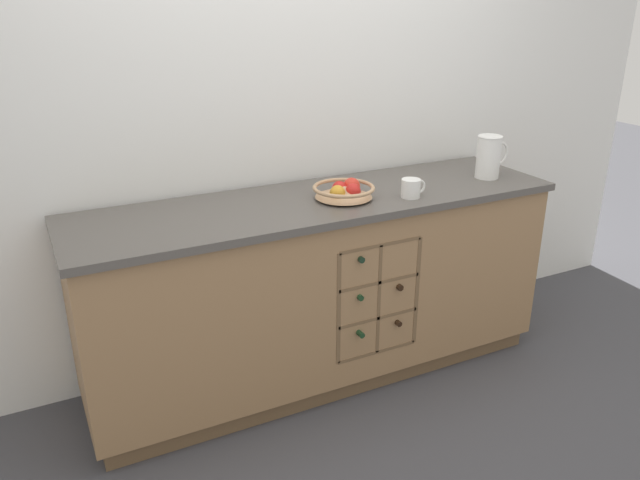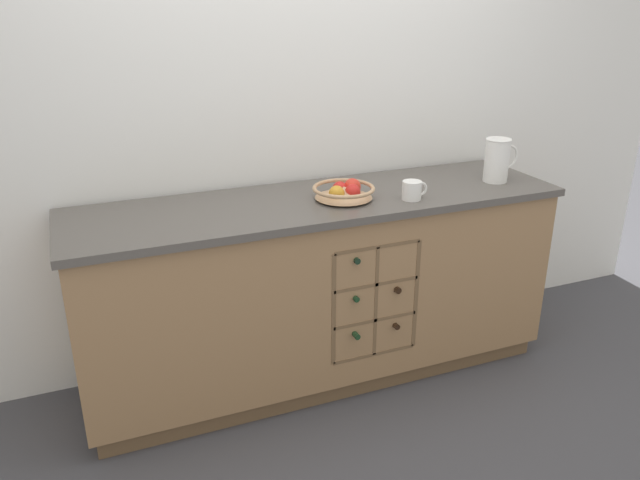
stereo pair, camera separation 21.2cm
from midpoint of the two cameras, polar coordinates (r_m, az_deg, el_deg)
ground_plane at (r=3.27m, az=-1.90°, el=-11.93°), size 14.00×14.00×0.00m
back_wall at (r=3.10m, az=-5.04°, el=11.67°), size 4.66×0.06×2.55m
kitchen_island at (r=3.03m, az=-1.96°, el=-4.49°), size 2.30×0.63×0.93m
fruit_bowl at (r=2.85m, az=0.10°, el=4.55°), size 0.29×0.29×0.09m
white_pitcher at (r=3.25m, az=13.40°, el=7.47°), size 0.19×0.12×0.22m
ceramic_mug at (r=2.88m, az=6.27°, el=4.71°), size 0.12×0.09×0.09m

